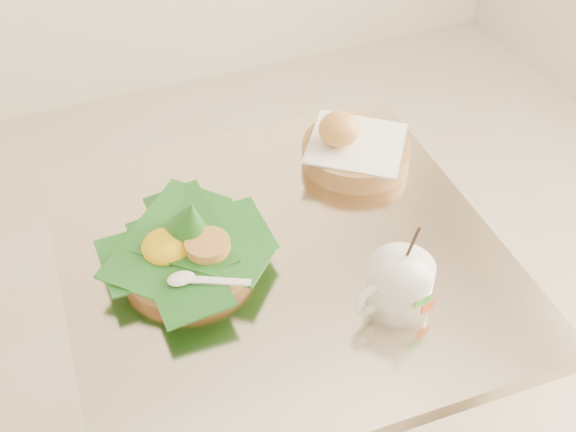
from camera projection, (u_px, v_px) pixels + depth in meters
name	position (u px, v px, depth m)	size (l,w,h in m)	color
cafe_table	(283.00, 336.00, 1.33)	(0.73, 0.73, 0.75)	gray
rice_basket	(186.00, 245.00, 1.14)	(0.27, 0.27, 0.13)	#A77547
bread_basket	(353.00, 148.00, 1.33)	(0.24, 0.24, 0.10)	#A77547
coffee_mug	(399.00, 284.00, 1.06)	(0.13, 0.10, 0.17)	white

